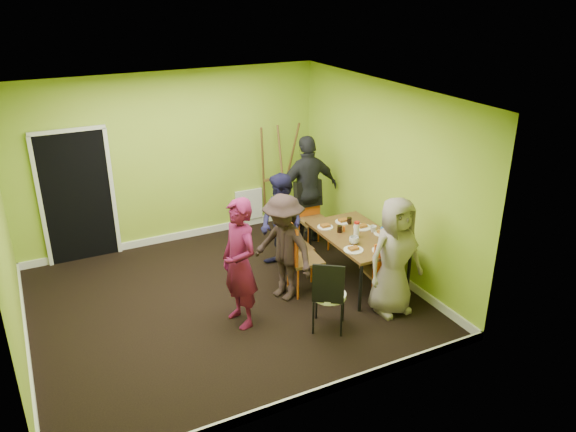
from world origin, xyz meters
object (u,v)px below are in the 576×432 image
easel (278,176)px  person_back_end (308,190)px  chair_front_end (382,267)px  person_standing (240,264)px  person_left_near (284,248)px  chair_left_far (293,243)px  chair_left_near (299,254)px  chair_back_end (309,201)px  person_left_far (282,224)px  thermos (357,230)px  blue_bottle (383,234)px  orange_bottle (344,229)px  person_front_end (395,256)px  chair_bentwood (329,293)px  dining_table (358,238)px

easel → person_back_end: easel is taller
chair_front_end → person_standing: size_ratio=0.56×
chair_front_end → person_left_near: 1.33m
chair_left_far → chair_left_near: size_ratio=0.87×
chair_back_end → person_left_far: 1.04m
person_standing → thermos: bearing=85.2°
chair_front_end → blue_bottle: size_ratio=4.53×
person_standing → person_back_end: bearing=122.7°
chair_left_far → person_left_near: (-0.41, -0.51, 0.24)m
chair_left_far → orange_bottle: (0.59, -0.42, 0.28)m
chair_front_end → person_front_end: size_ratio=0.59×
blue_bottle → chair_bentwood: bearing=-154.6°
dining_table → easel: 2.37m
person_back_end → person_left_far: bearing=42.4°
person_standing → person_left_near: bearing=102.9°
easel → orange_bottle: 2.17m
chair_bentwood → person_back_end: person_back_end is taller
chair_back_end → blue_bottle: bearing=98.7°
person_left_near → easel: bearing=134.7°
blue_bottle → person_front_end: 0.56m
person_back_end → chair_back_end: bearing=73.5°
chair_front_end → orange_bottle: size_ratio=11.18×
person_standing → person_left_far: size_ratio=1.11×
dining_table → blue_bottle: blue_bottle is taller
chair_back_end → thermos: bearing=90.4°
chair_back_end → thermos: (-0.07, -1.49, 0.09)m
dining_table → person_front_end: person_front_end is taller
person_left_near → chair_back_end: bearing=118.7°
chair_front_end → dining_table: bearing=94.9°
chair_back_end → easel: easel is taller
thermos → person_left_far: 1.13m
chair_back_end → person_front_end: 2.29m
chair_left_far → chair_bentwood: (-0.28, -1.49, 0.03)m
chair_front_end → person_front_end: (0.02, -0.24, 0.27)m
person_front_end → person_left_near: bearing=139.5°
orange_bottle → person_front_end: person_front_end is taller
chair_front_end → orange_bottle: 0.85m
chair_left_near → person_standing: size_ratio=0.62×
chair_left_far → easel: bearing=161.6°
easel → chair_back_end: bearing=-82.7°
chair_front_end → person_left_far: bearing=126.3°
dining_table → chair_bentwood: chair_bentwood is taller
dining_table → chair_left_far: 0.95m
blue_bottle → person_left_far: (-0.99, 1.11, -0.09)m
chair_front_end → person_left_near: bearing=153.8°
chair_front_end → person_front_end: 0.36m
chair_left_near → person_left_far: 0.69m
chair_left_far → person_standing: (-1.17, -0.83, 0.33)m
person_back_end → chair_front_end: bearing=88.9°
chair_back_end → dining_table: bearing=93.1°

